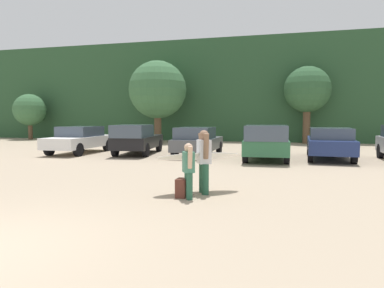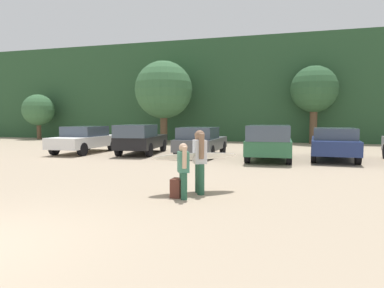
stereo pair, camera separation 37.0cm
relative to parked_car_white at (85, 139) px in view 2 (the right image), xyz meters
name	(u,v)px [view 2 (the right image)]	position (x,y,z in m)	size (l,w,h in m)	color
hillside_ridge	(245,94)	(6.24, 17.39, 3.40)	(108.00, 12.00, 8.32)	#284C2D
tree_right	(38,110)	(-11.05, 9.65, 1.83)	(2.78, 2.78, 3.99)	brown
tree_left	(164,90)	(1.18, 8.90, 3.28)	(4.42, 4.42, 6.27)	brown
tree_center_right	(314,90)	(12.24, 10.52, 3.18)	(3.38, 3.38, 5.68)	brown
parked_car_white	(85,139)	(0.00, 0.00, 0.00)	(1.89, 4.47, 1.45)	white
parked_car_black	(140,139)	(3.24, 0.11, 0.06)	(2.25, 4.54, 1.56)	black
parked_car_dark_gray	(201,141)	(6.46, 0.21, -0.01)	(1.85, 4.15, 1.45)	#4C4F54
parked_car_forest_green	(269,142)	(9.87, -0.69, 0.07)	(2.04, 4.64, 1.58)	#2D6642
parked_car_navy	(334,143)	(12.68, 0.42, 0.01)	(2.15, 4.84, 1.46)	navy
person_adult	(200,158)	(8.69, -8.20, 0.14)	(0.45, 0.68, 1.60)	#26593F
person_child	(183,167)	(8.47, -8.86, -0.02)	(0.36, 0.49, 1.31)	#26593F
surfboard_white	(195,156)	(8.55, -8.11, 0.16)	(2.21, 1.75, 0.30)	white
backpack_dropped	(177,188)	(8.27, -8.75, -0.54)	(0.24, 0.34, 0.45)	#592D23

